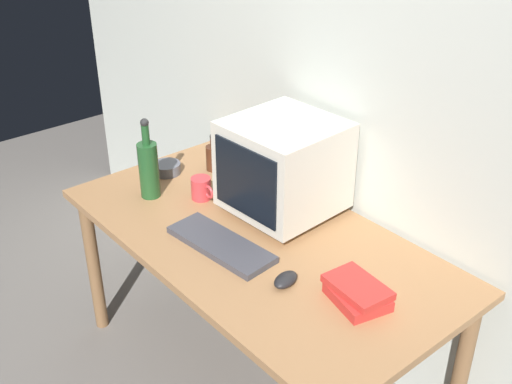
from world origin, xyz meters
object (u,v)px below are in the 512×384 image
bottle_tall (149,168)px  cd_spindle (167,168)px  mug (202,188)px  computer_mouse (286,280)px  keyboard (221,244)px  bottle_short (213,156)px  book_stack (358,293)px  crt_monitor (283,167)px

bottle_tall → cd_spindle: bearing=128.4°
mug → cd_spindle: 0.28m
computer_mouse → mug: size_ratio=0.83×
keyboard → computer_mouse: computer_mouse is taller
keyboard → cd_spindle: size_ratio=3.50×
computer_mouse → bottle_tall: bearing=169.1°
computer_mouse → bottle_tall: 0.79m
computer_mouse → bottle_short: 0.86m
bottle_tall → book_stack: (0.98, 0.14, -0.10)m
crt_monitor → bottle_tall: 0.54m
computer_mouse → keyboard: bearing=173.4°
crt_monitor → bottle_tall: (-0.43, -0.32, -0.07)m
crt_monitor → keyboard: crt_monitor is taller
crt_monitor → book_stack: (0.55, -0.18, -0.16)m
keyboard → book_stack: book_stack is taller
computer_mouse → book_stack: (0.20, 0.12, 0.01)m
crt_monitor → bottle_tall: bearing=-143.3°
keyboard → cd_spindle: cd_spindle is taller
keyboard → crt_monitor: bearing=91.9°
computer_mouse → mug: mug is taller
keyboard → mug: mug is taller
bottle_short → mug: 0.26m
bottle_tall → mug: 0.22m
cd_spindle → keyboard: bearing=-15.4°
bottle_short → bottle_tall: bearing=-86.2°
crt_monitor → bottle_tall: crt_monitor is taller
computer_mouse → book_stack: book_stack is taller
mug → cd_spindle: size_ratio=1.00×
crt_monitor → cd_spindle: (-0.56, -0.17, -0.17)m
crt_monitor → computer_mouse: (0.35, -0.30, -0.17)m
bottle_short → book_stack: bottle_short is taller
bottle_short → cd_spindle: (-0.10, -0.17, -0.04)m
crt_monitor → keyboard: (0.04, -0.33, -0.18)m
bottle_short → book_stack: 1.02m
bottle_short → book_stack: bearing=-10.8°
keyboard → computer_mouse: 0.31m
bottle_short → computer_mouse: bearing=-21.0°
book_stack → mug: size_ratio=1.86×
bottle_short → keyboard: bearing=-34.4°
keyboard → mug: size_ratio=3.50×
crt_monitor → book_stack: 0.60m
computer_mouse → mug: 0.64m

